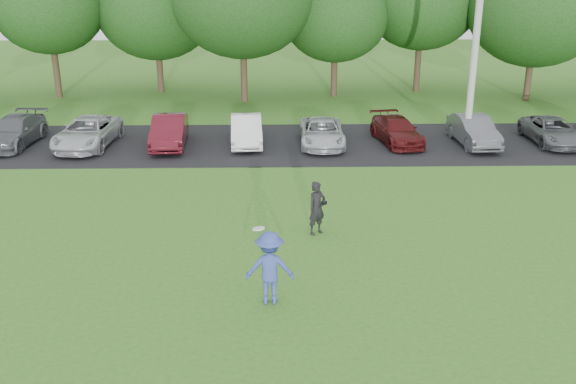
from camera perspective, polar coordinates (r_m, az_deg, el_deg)
name	(u,v)px	position (r m, az deg, el deg)	size (l,w,h in m)	color
ground	(291,297)	(15.00, 0.28, -9.28)	(100.00, 100.00, 0.00)	#327120
parking_lot	(283,144)	(27.09, -0.42, 4.33)	(32.00, 6.50, 0.03)	black
utility_pole	(477,33)	(27.02, 16.43, 13.44)	(0.28, 0.28, 9.22)	#AEAFA9
frisbee_player	(270,268)	(14.40, -1.63, -6.75)	(1.11, 0.64, 1.92)	#3B49A7
camera_bystander	(317,208)	(17.98, 2.59, -1.43)	(0.67, 0.63, 1.54)	black
parked_cars	(288,130)	(26.81, 0.01, 5.49)	(30.28, 5.06, 1.26)	black
tree_row	(309,7)	(35.97, 1.84, 16.14)	(42.39, 9.85, 8.64)	#38281C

